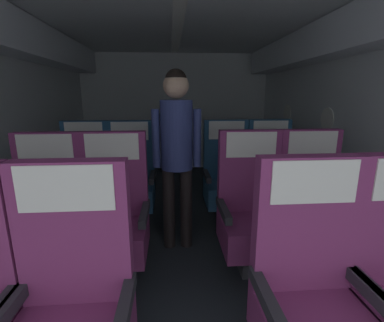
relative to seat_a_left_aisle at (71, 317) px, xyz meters
name	(u,v)px	position (x,y,z in m)	size (l,w,h in m)	color
ground	(182,239)	(0.53, 1.48, -0.49)	(3.72, 5.94, 0.02)	#23282D
fuselage_shell	(180,76)	(0.53, 1.76, 1.11)	(3.60, 5.59, 2.22)	silver
seat_a_left_aisle	(71,317)	(0.00, 0.00, 0.00)	(0.52, 0.49, 1.14)	#38383D
seat_a_right_window	(312,302)	(1.07, 0.01, 0.00)	(0.52, 0.49, 1.14)	#38383D
seat_b_left_window	(49,222)	(-0.49, 0.94, 0.00)	(0.52, 0.49, 1.14)	#38383D
seat_b_left_aisle	(114,220)	(0.00, 0.94, 0.00)	(0.52, 0.49, 1.14)	#38383D
seat_b_right_aisle	(311,212)	(1.56, 0.96, 0.00)	(0.52, 0.49, 1.14)	#38383D
seat_b_right_window	(251,215)	(1.06, 0.95, 0.00)	(0.52, 0.49, 1.14)	#38383D
seat_c_left_window	(86,183)	(-0.50, 1.89, 0.00)	(0.52, 0.49, 1.14)	#38383D
seat_c_left_aisle	(131,182)	(-0.01, 1.87, 0.00)	(0.52, 0.49, 1.14)	#38383D
seat_c_right_aisle	(270,178)	(1.56, 1.89, 0.00)	(0.52, 0.49, 1.14)	#38383D
seat_c_right_window	(227,180)	(1.05, 1.88, 0.00)	(0.52, 0.49, 1.14)	#38383D
flight_attendant	(177,143)	(0.49, 1.35, 0.52)	(0.43, 0.28, 1.62)	black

